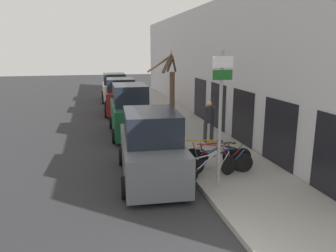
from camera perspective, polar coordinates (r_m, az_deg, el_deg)
ground_plane at (r=16.28m, az=-5.82°, el=-1.42°), size 80.00×80.00×0.00m
sidewalk_curb at (r=19.41m, az=0.71°, el=1.27°), size 3.20×32.00×0.15m
building_facade at (r=19.42m, az=5.90°, el=10.56°), size 0.23×32.00×6.50m
signpost at (r=9.32m, az=9.11°, el=2.19°), size 0.60×0.12×3.92m
bicycle_0 at (r=10.24m, az=7.31°, el=-7.35°), size 2.05×0.75×0.85m
bicycle_1 at (r=10.77m, az=9.00°, el=-6.33°), size 2.25×0.44×0.85m
bicycle_2 at (r=11.21m, az=8.28°, el=-5.53°), size 1.88×1.25×0.85m
bicycle_3 at (r=11.51m, az=9.26°, el=-5.08°), size 2.09×0.50×0.85m
bicycle_4 at (r=11.50m, az=6.69°, el=-4.85°), size 2.32×0.88×0.92m
parked_car_0 at (r=10.48m, az=-2.95°, el=-3.89°), size 2.24×4.56×2.24m
parked_car_1 at (r=15.99m, az=-6.63°, el=2.39°), size 1.99×4.46×2.47m
parked_car_2 at (r=21.54m, az=-8.24°, el=4.96°), size 2.25×4.24×2.29m
parked_car_3 at (r=27.01m, az=-9.29°, el=6.48°), size 2.14×4.25×2.22m
pedestrian_near at (r=14.18m, az=7.13°, el=1.28°), size 0.47×0.40×1.80m
street_tree at (r=13.83m, az=0.55°, el=4.69°), size 1.34×1.21×3.90m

